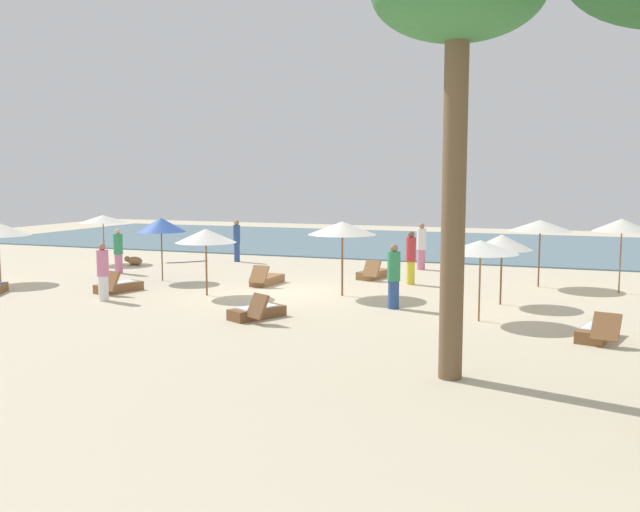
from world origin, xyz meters
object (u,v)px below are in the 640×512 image
Objects in this scene: lounger_3 at (267,280)px; lounger_1 at (257,312)px; umbrella_5 at (622,225)px; person_5 at (118,251)px; lounger_4 at (118,287)px; person_4 at (411,257)px; umbrella_3 at (206,236)px; palm_1 at (458,8)px; umbrella_6 at (103,219)px; person_2 at (394,276)px; umbrella_0 at (502,242)px; dog at (134,261)px; lounger_5 at (597,332)px; person_3 at (421,246)px; umbrella_7 at (540,226)px; person_0 at (103,272)px; umbrella_4 at (161,225)px; umbrella_8 at (342,228)px; umbrella_1 at (481,247)px; surfboard at (187,261)px; person_1 at (237,240)px; lounger_2 at (373,274)px.

lounger_1 is at bearing -67.49° from lounger_3.
umbrella_5 reaches higher than person_5.
person_4 is at bearing 29.96° from lounger_4.
palm_1 reaches higher than umbrella_3.
umbrella_6 reaches higher than person_2.
person_2 is (14.02, -5.54, -0.98)m from umbrella_6.
umbrella_0 is 1.17× the size of lounger_4.
lounger_4 is (-11.61, -2.07, -1.62)m from umbrella_0.
person_4 is 2.13× the size of dog.
person_3 is at bearing 121.31° from lounger_5.
lounger_4 is 0.99× the size of lounger_5.
umbrella_6 is 1.18× the size of lounger_4.
umbrella_7 is 1.23× the size of person_4.
umbrella_5 is at bearing 39.61° from person_2.
umbrella_0 reaches higher than lounger_1.
umbrella_3 reaches higher than person_0.
lounger_1 is 1.00× the size of person_0.
umbrella_4 reaches higher than umbrella_0.
umbrella_8 is at bearing -116.59° from person_4.
umbrella_0 is 0.98× the size of umbrella_1.
person_2 is (-5.22, 2.00, 0.73)m from lounger_5.
surfboard is (1.39, 1.82, -0.17)m from dog.
person_4 is (-5.77, 6.41, 0.75)m from lounger_5.
lounger_5 is 0.97× the size of person_2.
umbrella_7 reaches higher than person_0.
person_1 reaches higher than lounger_4.
person_5 is at bearing -174.27° from umbrella_5.
umbrella_5 is 20.04m from umbrella_6.
umbrella_6 is 9.50m from lounger_3.
umbrella_5 is 1.36× the size of lounger_4.
person_3 is at bearing 11.87° from umbrella_6.
person_5 is at bearing 157.86° from umbrella_4.
dog is at bearing 156.76° from person_2.
umbrella_0 is 0.26× the size of palm_1.
person_3 reaches higher than lounger_4.
umbrella_4 is 7.81m from lounger_1.
umbrella_5 is 1.37× the size of lounger_1.
lounger_3 is 1.00× the size of person_5.
umbrella_5 is 11.54m from lounger_3.
person_4 is (2.41, 7.00, 0.75)m from lounger_1.
person_0 is 12.46m from person_3.
umbrella_3 reaches higher than lounger_4.
dog is (-12.39, 5.32, -0.70)m from person_2.
lounger_4 is at bearing -74.40° from surfboard.
palm_1 reaches higher than person_3.
palm_1 reaches higher than person_1.
lounger_3 is (-11.13, -2.31, -1.98)m from umbrella_5.
person_4 reaches higher than lounger_1.
lounger_2 reaches higher than lounger_3.
umbrella_3 is 0.88× the size of umbrella_5.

